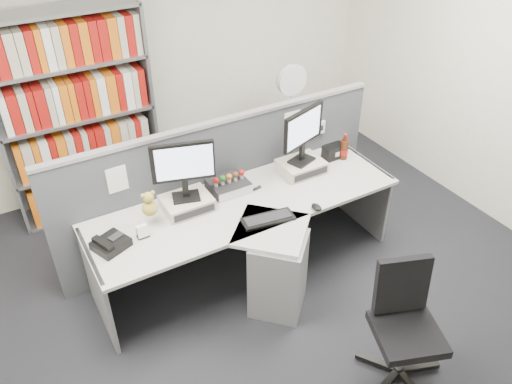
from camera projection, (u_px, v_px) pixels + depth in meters
ground at (298, 329)px, 4.01m from camera, size 5.50×5.50×0.00m
room_shell at (312, 125)px, 2.98m from camera, size 5.04×5.54×2.72m
partition at (222, 183)px, 4.52m from camera, size 3.00×0.08×1.27m
desk at (259, 242)px, 4.17m from camera, size 2.60×1.20×0.72m
monitor_riser_left at (187, 203)px, 4.07m from camera, size 0.38×0.31×0.10m
monitor_riser_right at (301, 166)px, 4.52m from camera, size 0.38×0.31×0.10m
monitor_left at (183, 166)px, 3.88m from camera, size 0.47×0.21×0.49m
monitor_right at (303, 131)px, 4.33m from camera, size 0.47×0.22×0.50m
desktop_pc at (228, 186)px, 4.29m from camera, size 0.31×0.28×0.08m
figurines at (229, 177)px, 4.23m from camera, size 0.29×0.05×0.09m
keyboard at (268, 219)px, 3.97m from camera, size 0.43×0.21×0.03m
mouse at (316, 207)px, 4.08m from camera, size 0.07×0.11×0.04m
desk_phone at (110, 244)px, 3.69m from camera, size 0.29×0.28×0.10m
desk_calendar at (142, 232)px, 3.78m from camera, size 0.09×0.07×0.11m
plush_toy at (149, 205)px, 3.82m from camera, size 0.12×0.12×0.21m
speaker at (334, 152)px, 4.70m from camera, size 0.20×0.11×0.13m
cola_bottle at (344, 149)px, 4.67m from camera, size 0.08×0.08×0.25m
shelving_unit at (78, 120)px, 4.81m from camera, size 1.41×0.40×2.00m
filing_cabinet at (289, 143)px, 5.71m from camera, size 0.45×0.61×0.70m
desk_fan at (291, 84)px, 5.31m from camera, size 0.33×0.20×0.56m
office_chair at (404, 321)px, 3.46m from camera, size 0.60×0.61×0.91m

